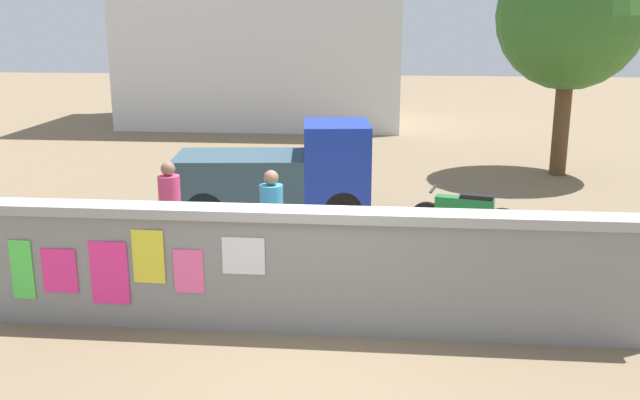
% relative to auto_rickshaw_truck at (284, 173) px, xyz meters
% --- Properties ---
extents(ground, '(60.00, 60.00, 0.00)m').
position_rel_auto_rickshaw_truck_xyz_m(ground, '(1.09, 3.14, -0.90)').
color(ground, '#7A664C').
extents(poster_wall, '(8.20, 0.42, 1.56)m').
position_rel_auto_rickshaw_truck_xyz_m(poster_wall, '(1.07, -4.86, -0.10)').
color(poster_wall, gray).
rests_on(poster_wall, ground).
extents(auto_rickshaw_truck, '(3.74, 1.88, 1.85)m').
position_rel_auto_rickshaw_truck_xyz_m(auto_rickshaw_truck, '(0.00, 0.00, 0.00)').
color(auto_rickshaw_truck, black).
rests_on(auto_rickshaw_truck, ground).
extents(motorcycle, '(1.87, 0.69, 0.87)m').
position_rel_auto_rickshaw_truck_xyz_m(motorcycle, '(3.32, -0.94, -0.44)').
color(motorcycle, black).
rests_on(motorcycle, ground).
extents(bicycle_near, '(1.65, 0.60, 0.95)m').
position_rel_auto_rickshaw_truck_xyz_m(bicycle_near, '(-2.24, -3.68, -0.54)').
color(bicycle_near, black).
rests_on(bicycle_near, ground).
extents(bicycle_far, '(1.70, 0.44, 0.95)m').
position_rel_auto_rickshaw_truck_xyz_m(bicycle_far, '(4.55, -2.80, -0.54)').
color(bicycle_far, black).
rests_on(bicycle_far, ground).
extents(person_walking, '(0.48, 0.48, 1.62)m').
position_rel_auto_rickshaw_truck_xyz_m(person_walking, '(0.26, -3.05, 0.09)').
color(person_walking, '#338CBF').
rests_on(person_walking, ground).
extents(person_bystander, '(0.34, 0.34, 1.62)m').
position_rel_auto_rickshaw_truck_xyz_m(person_bystander, '(-1.40, -2.60, 0.09)').
color(person_bystander, '#3F994C').
rests_on(person_bystander, ground).
extents(tree_roadside, '(3.43, 3.43, 5.48)m').
position_rel_auto_rickshaw_truck_xyz_m(tree_roadside, '(6.08, 4.47, 2.84)').
color(tree_roadside, brown).
rests_on(tree_roadside, ground).
extents(building_background, '(9.80, 5.78, 8.24)m').
position_rel_auto_rickshaw_truck_xyz_m(building_background, '(-2.44, 12.57, 3.24)').
color(building_background, silver).
rests_on(building_background, ground).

